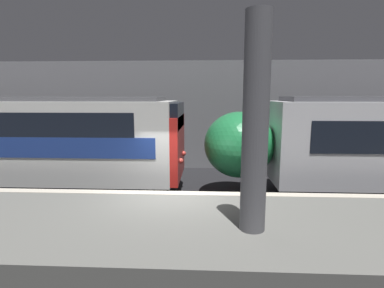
{
  "coord_description": "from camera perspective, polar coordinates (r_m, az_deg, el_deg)",
  "views": [
    {
      "loc": [
        0.81,
        -7.59,
        3.55
      ],
      "look_at": [
        0.38,
        1.1,
        2.14
      ],
      "focal_mm": 28.0,
      "sensor_mm": 36.0,
      "label": 1
    }
  ],
  "objects": [
    {
      "name": "station_rear_barrier",
      "position": [
        14.6,
        -0.35,
        5.45
      ],
      "size": [
        50.0,
        0.15,
        5.19
      ],
      "color": "gray",
      "rests_on": "ground"
    },
    {
      "name": "ground_plane",
      "position": [
        8.42,
        -3.05,
        -15.75
      ],
      "size": [
        120.0,
        120.0,
        0.0
      ],
      "primitive_type": "plane",
      "color": "black"
    },
    {
      "name": "support_pillar_near",
      "position": [
        5.5,
        11.97,
        3.5
      ],
      "size": [
        0.47,
        0.47,
        3.96
      ],
      "color": "#56565B",
      "rests_on": "platform"
    },
    {
      "name": "platform",
      "position": [
        6.59,
        -4.77,
        -18.2
      ],
      "size": [
        40.0,
        3.6,
        1.05
      ],
      "color": "slate",
      "rests_on": "ground"
    }
  ]
}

